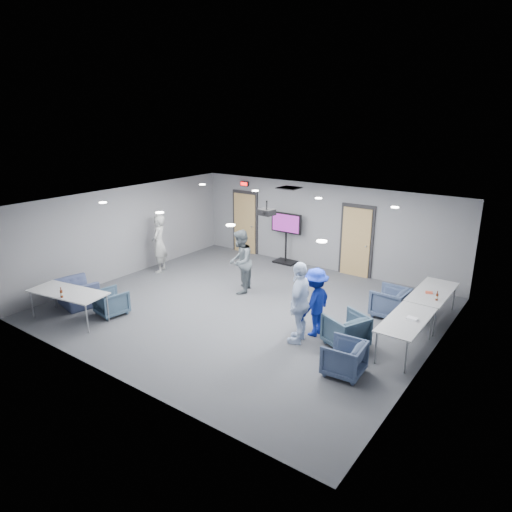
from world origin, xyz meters
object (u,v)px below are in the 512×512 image
Objects in this scene: chair_right_c at (344,358)px; bottle_right at (437,297)px; person_d at (315,302)px; chair_right_a at (390,302)px; table_right_b at (406,321)px; table_front_left at (68,293)px; chair_front_a at (112,302)px; bottle_front at (61,294)px; person_a at (159,244)px; person_c at (300,302)px; table_right_a at (433,293)px; chair_front_b at (76,293)px; projector at (267,212)px; tv_stand at (286,235)px; person_b at (240,262)px; chair_right_b at (346,330)px.

bottle_right is (0.87, 2.92, 0.48)m from chair_right_c.
person_d reaches higher than chair_right_a.
table_front_left is (-7.04, -3.19, 0.00)m from table_right_b.
chair_right_c is 5.90m from chair_front_a.
bottle_right is (7.27, 4.57, 0.13)m from table_front_left.
person_a is at bearing 105.15° from bottle_front.
person_c is at bearing -119.36° from chair_right_c.
table_right_a reaches higher than chair_front_a.
person_c reaches higher than chair_front_a.
chair_right_a is at bearing 39.87° from bottle_front.
table_right_b is (7.69, 2.59, 0.35)m from chair_front_b.
projector reaches higher than table_front_left.
tv_stand reaches higher than chair_right_c.
bottle_front is at bearing -55.36° from person_d.
chair_right_b is (3.71, -1.14, -0.52)m from person_b.
bottle_right reaches higher than chair_right_a.
chair_right_c is 2.93× the size of bottle_front.
person_a is at bearing -73.49° from chair_front_b.
chair_front_b is at bearing 134.59° from bottle_front.
chair_right_a is 7.76m from table_front_left.
table_right_a and table_right_b have the same top height.
chair_right_b is 0.42× the size of table_right_a.
person_d is at bearing -50.66° from tv_stand.
person_c is 1.00× the size of table_right_b.
tv_stand is 3.59m from projector.
bottle_front is at bearing -120.22° from projector.
bottle_right is 5.82m from tv_stand.
table_front_left is at bearing -124.33° from projector.
person_c reaches higher than chair_front_b.
table_right_a is (7.90, 1.38, -0.22)m from person_a.
chair_right_a is at bearing 140.74° from person_c.
person_a reaches higher than table_right_a.
person_c is 0.51m from person_d.
person_c is 1.08× the size of tv_stand.
person_c is 7.23× the size of bottle_front.
bottle_front is 8.55m from bottle_right.
bottle_right reaches higher than table_right_a.
chair_right_b is 0.78× the size of chair_front_b.
table_front_left is 7.01m from tv_stand.
chair_right_b reaches higher than chair_front_b.
projector is (3.82, 3.12, 2.07)m from chair_front_b.
person_a is 1.16× the size of person_d.
person_c is at bearing -134.59° from bottle_right.
person_b is 5.09m from bottle_right.
chair_front_a is 7.79m from table_right_a.
tv_stand is (-3.26, 3.98, 0.18)m from person_d.
projector is at bearing -141.16° from person_c.
table_right_b is 7.89× the size of bottle_right.
chair_right_a is at bearing 179.87° from chair_right_c.
tv_stand is at bearing 157.98° from bottle_right.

